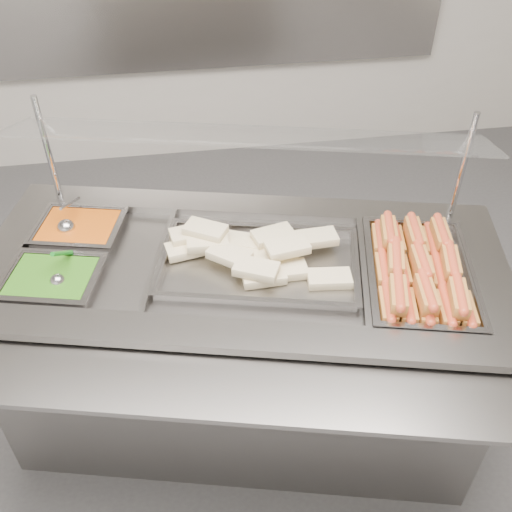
{
  "coord_description": "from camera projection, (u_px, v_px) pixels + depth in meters",
  "views": [
    {
      "loc": [
        -0.17,
        -0.97,
        1.96
      ],
      "look_at": [
        0.04,
        0.37,
        0.82
      ],
      "focal_mm": 40.0,
      "sensor_mm": 36.0,
      "label": 1
    }
  ],
  "objects": [
    {
      "name": "tray_rail",
      "position": [
        224.0,
        385.0,
        1.48
      ],
      "size": [
        1.6,
        0.69,
        0.05
      ],
      "color": "gray",
      "rests_on": "steam_counter"
    },
    {
      "name": "pan_peas",
      "position": [
        54.0,
        285.0,
        1.76
      ],
      "size": [
        0.31,
        0.27,
        0.09
      ],
      "color": "gray",
      "rests_on": "steam_counter"
    },
    {
      "name": "ground",
      "position": [
        261.0,
        500.0,
        2.02
      ],
      "size": [
        6.0,
        6.0,
        0.0
      ],
      "primitive_type": "plane",
      "color": "#4D4D4F",
      "rests_on": "ground"
    },
    {
      "name": "steam_counter",
      "position": [
        244.0,
        344.0,
        2.05
      ],
      "size": [
        1.79,
        1.11,
        0.8
      ],
      "color": "slate",
      "rests_on": "ground"
    },
    {
      "name": "serving_spoon",
      "position": [
        59.0,
        276.0,
        1.73
      ],
      "size": [
        0.06,
        0.15,
        0.13
      ],
      "color": "#B1B0B5",
      "rests_on": "pan_peas"
    },
    {
      "name": "ladle",
      "position": [
        67.0,
        226.0,
        1.92
      ],
      "size": [
        0.07,
        0.18,
        0.12
      ],
      "color": "#B1B0B5",
      "rests_on": "pan_beans"
    },
    {
      "name": "pan_hotdogs",
      "position": [
        418.0,
        279.0,
        1.78
      ],
      "size": [
        0.41,
        0.55,
        0.09
      ],
      "color": "gray",
      "rests_on": "steam_counter"
    },
    {
      "name": "sneeze_guard",
      "position": [
        247.0,
        139.0,
        1.74
      ],
      "size": [
        1.48,
        0.6,
        0.39
      ],
      "color": "silver",
      "rests_on": "steam_counter"
    },
    {
      "name": "tortilla_wraps",
      "position": [
        251.0,
        252.0,
        1.81
      ],
      "size": [
        0.57,
        0.34,
        0.08
      ],
      "color": "#D1BC8C",
      "rests_on": "pan_wraps"
    },
    {
      "name": "pan_wraps",
      "position": [
        259.0,
        267.0,
        1.81
      ],
      "size": [
        0.67,
        0.49,
        0.06
      ],
      "color": "gray",
      "rests_on": "steam_counter"
    },
    {
      "name": "pan_beans",
      "position": [
        81.0,
        234.0,
        1.96
      ],
      "size": [
        0.31,
        0.27,
        0.09
      ],
      "color": "gray",
      "rests_on": "steam_counter"
    },
    {
      "name": "hotdogs_in_buns",
      "position": [
        417.0,
        269.0,
        1.75
      ],
      "size": [
        0.33,
        0.5,
        0.1
      ],
      "color": "#A65122",
      "rests_on": "pan_hotdogs"
    }
  ]
}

